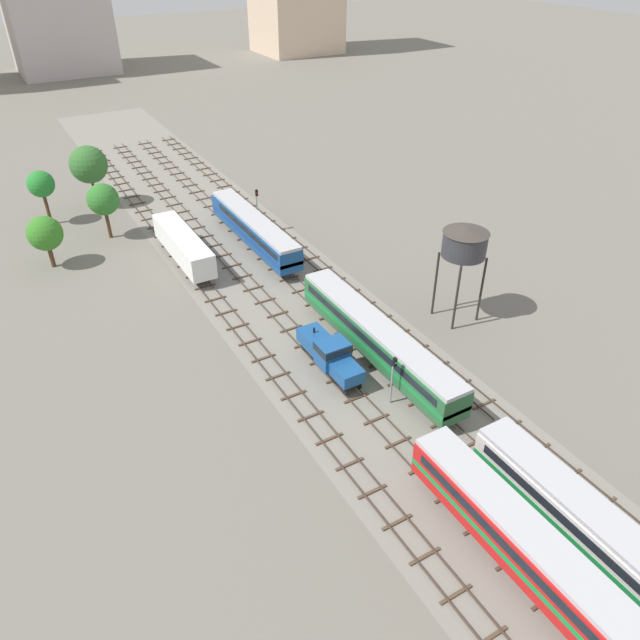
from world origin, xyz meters
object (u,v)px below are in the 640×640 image
diesel_railcar_centre_left_far (254,228)px  water_tower (465,243)px  passenger_coach_centre_left_nearest (620,553)px  shunter_loco_left_midfar (330,353)px  passenger_coach_left_near (548,567)px  passenger_coach_centre_left_mid (377,338)px  signal_post_nearest (257,205)px  freight_boxcar_far_left_farther (183,245)px  signal_post_near (393,374)px

diesel_railcar_centre_left_far → water_tower: bearing=-65.5°
diesel_railcar_centre_left_far → passenger_coach_centre_left_nearest: bearing=-90.0°
passenger_coach_centre_left_nearest → shunter_loco_left_midfar: passenger_coach_centre_left_nearest is taller
passenger_coach_left_near → shunter_loco_left_midfar: (-0.00, 24.83, -0.60)m
passenger_coach_centre_left_mid → water_tower: size_ratio=2.20×
passenger_coach_left_near → signal_post_nearest: size_ratio=3.69×
freight_boxcar_far_left_farther → water_tower: water_tower is taller
shunter_loco_left_midfar → diesel_railcar_centre_left_far: diesel_railcar_centre_left_far is taller
passenger_coach_centre_left_nearest → shunter_loco_left_midfar: 26.65m
passenger_coach_centre_left_nearest → passenger_coach_left_near: size_ratio=1.00×
passenger_coach_centre_left_nearest → water_tower: bearing=68.0°
water_tower → signal_post_near: bearing=-150.5°
diesel_railcar_centre_left_far → signal_post_nearest: 4.52m
passenger_coach_centre_left_mid → water_tower: bearing=10.7°
signal_post_nearest → signal_post_near: (-4.46, -35.79, -0.59)m
passenger_coach_left_near → diesel_railcar_centre_left_far: bearing=85.0°
passenger_coach_left_near → freight_boxcar_far_left_farther: bearing=95.0°
freight_boxcar_far_left_farther → signal_post_near: bearing=-78.3°
passenger_coach_left_near → signal_post_near: 18.71m
passenger_coach_centre_left_mid → signal_post_nearest: signal_post_nearest is taller
freight_boxcar_far_left_farther → shunter_loco_left_midfar: bearing=-80.3°
shunter_loco_left_midfar → passenger_coach_left_near: bearing=-90.0°
shunter_loco_left_midfar → signal_post_near: (2.23, -6.26, 1.14)m
passenger_coach_centre_left_mid → water_tower: water_tower is taller
shunter_loco_left_midfar → diesel_railcar_centre_left_far: 26.16m
shunter_loco_left_midfar → signal_post_near: size_ratio=1.72×
passenger_coach_centre_left_mid → shunter_loco_left_midfar: 4.57m
shunter_loco_left_midfar → signal_post_nearest: bearing=77.2°
signal_post_near → passenger_coach_centre_left_mid: bearing=67.8°
passenger_coach_centre_left_mid → signal_post_near: 5.92m
passenger_coach_centre_left_nearest → diesel_railcar_centre_left_far: 52.03m
passenger_coach_centre_left_nearest → diesel_railcar_centre_left_far: (0.00, 52.03, -0.02)m
signal_post_near → shunter_loco_left_midfar: bearing=109.6°
passenger_coach_centre_left_nearest → passenger_coach_left_near: bearing=162.2°
passenger_coach_left_near → shunter_loco_left_midfar: 24.83m
passenger_coach_left_near → freight_boxcar_far_left_farther: 51.04m
diesel_railcar_centre_left_far → water_tower: (11.14, -24.47, 5.81)m
diesel_railcar_centre_left_far → freight_boxcar_far_left_farther: 8.92m
passenger_coach_centre_left_mid → freight_boxcar_far_left_farther: bearing=108.4°
passenger_coach_left_near → shunter_loco_left_midfar: size_ratio=2.60×
passenger_coach_centre_left_nearest → passenger_coach_left_near: same height
passenger_coach_left_near → passenger_coach_centre_left_mid: same height
passenger_coach_centre_left_nearest → passenger_coach_left_near: 4.69m
signal_post_nearest → freight_boxcar_far_left_farther: bearing=-162.6°
passenger_coach_left_near → water_tower: bearing=59.2°
water_tower → signal_post_near: (-13.37, -7.57, -5.25)m
freight_boxcar_far_left_farther → signal_post_near: (6.68, -32.28, 0.70)m
passenger_coach_centre_left_mid → shunter_loco_left_midfar: (-4.46, 0.80, -0.60)m
freight_boxcar_far_left_farther → water_tower: bearing=-50.9°
passenger_coach_centre_left_mid → passenger_coach_left_near: bearing=-100.5°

